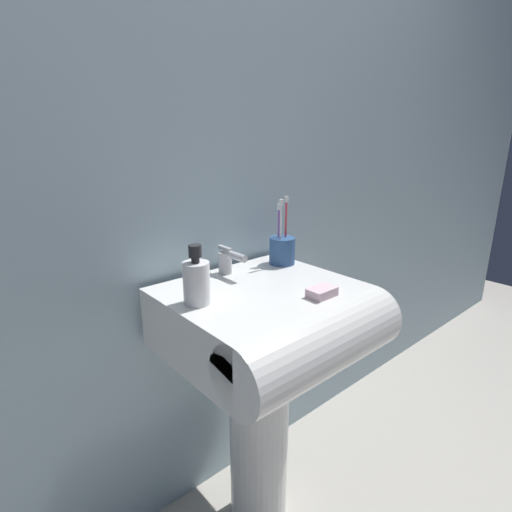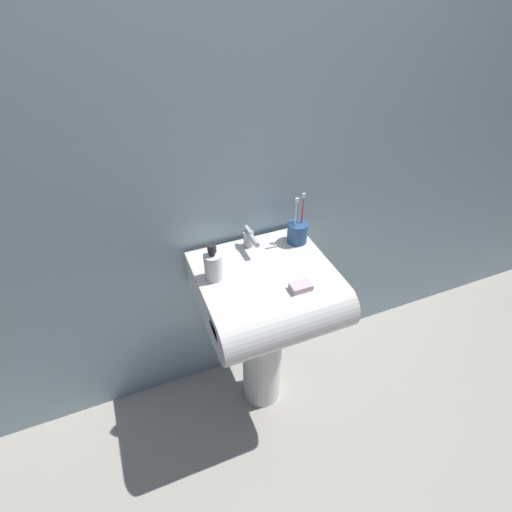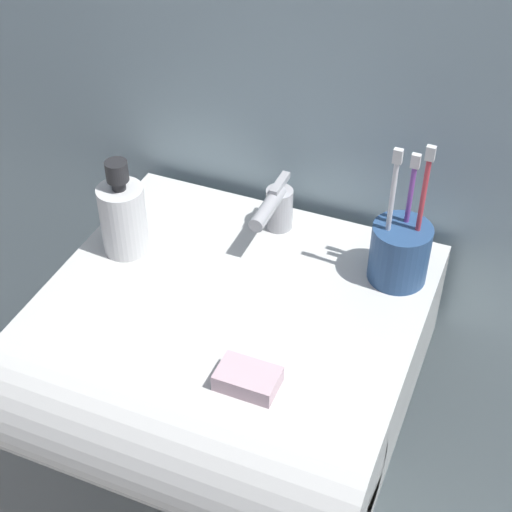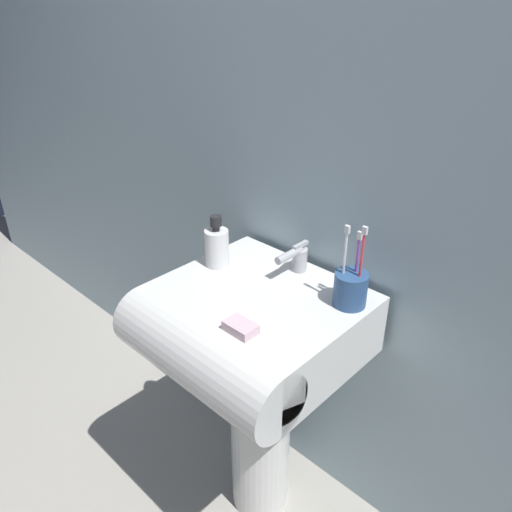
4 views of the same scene
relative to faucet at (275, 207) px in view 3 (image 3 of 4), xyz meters
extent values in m
cylinder|color=white|center=(0.00, -0.14, -0.54)|extent=(0.18, 0.18, 0.65)
cube|color=white|center=(0.00, -0.14, -0.13)|extent=(0.51, 0.42, 0.17)
cylinder|color=white|center=(0.00, -0.35, -0.13)|extent=(0.51, 0.17, 0.17)
cylinder|color=#B7B7BC|center=(0.00, 0.01, -0.01)|extent=(0.04, 0.04, 0.07)
cylinder|color=#B7B7BC|center=(0.00, -0.03, 0.02)|extent=(0.02, 0.09, 0.02)
cube|color=#B7B7BC|center=(0.00, 0.01, 0.03)|extent=(0.01, 0.06, 0.01)
cylinder|color=#2D5184|center=(0.20, -0.03, 0.00)|extent=(0.08, 0.08, 0.09)
cylinder|color=white|center=(0.18, -0.04, 0.06)|extent=(0.01, 0.01, 0.18)
cube|color=white|center=(0.18, -0.04, 0.16)|extent=(0.01, 0.01, 0.02)
cylinder|color=#D83F4C|center=(0.22, -0.03, 0.06)|extent=(0.01, 0.01, 0.19)
cube|color=white|center=(0.22, -0.03, 0.16)|extent=(0.01, 0.01, 0.02)
cylinder|color=purple|center=(0.20, -0.02, 0.05)|extent=(0.01, 0.01, 0.16)
cube|color=white|center=(0.20, -0.02, 0.14)|extent=(0.01, 0.01, 0.02)
cylinder|color=white|center=(-0.19, -0.12, 0.01)|extent=(0.07, 0.07, 0.11)
cylinder|color=#262628|center=(-0.19, -0.12, 0.07)|extent=(0.02, 0.02, 0.01)
cylinder|color=#262628|center=(-0.19, -0.12, 0.09)|extent=(0.03, 0.03, 0.03)
cube|color=silver|center=(0.08, -0.30, -0.03)|extent=(0.08, 0.05, 0.02)
camera|label=1|loc=(-0.68, -0.92, 0.36)|focal=28.00mm
camera|label=2|loc=(-0.46, -1.21, 0.94)|focal=28.00mm
camera|label=3|loc=(0.34, -0.89, 0.70)|focal=55.00mm
camera|label=4|loc=(0.75, -0.95, 0.66)|focal=35.00mm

